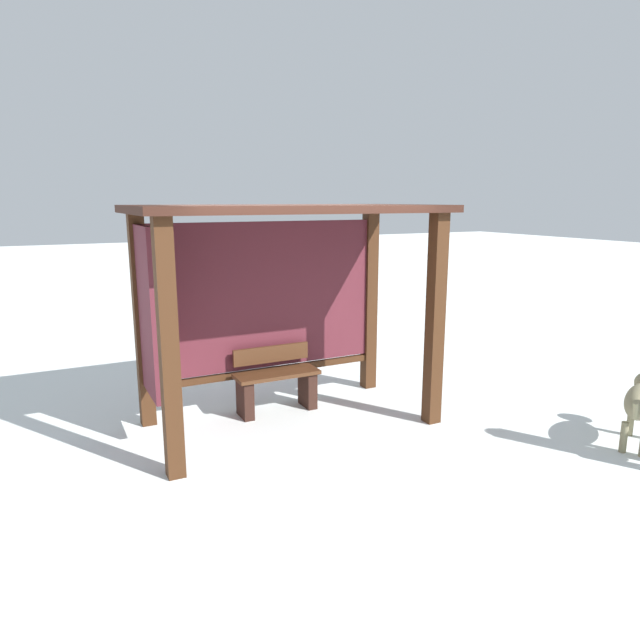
{
  "coord_description": "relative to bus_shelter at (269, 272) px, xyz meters",
  "views": [
    {
      "loc": [
        -2.41,
        -5.56,
        2.49
      ],
      "look_at": [
        0.08,
        -0.6,
        1.31
      ],
      "focal_mm": 31.61,
      "sensor_mm": 36.0,
      "label": 1
    }
  ],
  "objects": [
    {
      "name": "bus_shelter",
      "position": [
        0.0,
        0.0,
        0.0
      ],
      "size": [
        3.26,
        1.73,
        2.44
      ],
      "color": "#402412",
      "rests_on": "ground"
    },
    {
      "name": "ground_plane",
      "position": [
        0.13,
        -0.25,
        -1.71
      ],
      "size": [
        60.0,
        60.0,
        0.0
      ],
      "primitive_type": "plane",
      "color": "white"
    },
    {
      "name": "bench_left_inside",
      "position": [
        0.13,
        0.16,
        -1.35
      ],
      "size": [
        1.01,
        0.37,
        0.77
      ],
      "color": "#482A16",
      "rests_on": "ground"
    }
  ]
}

